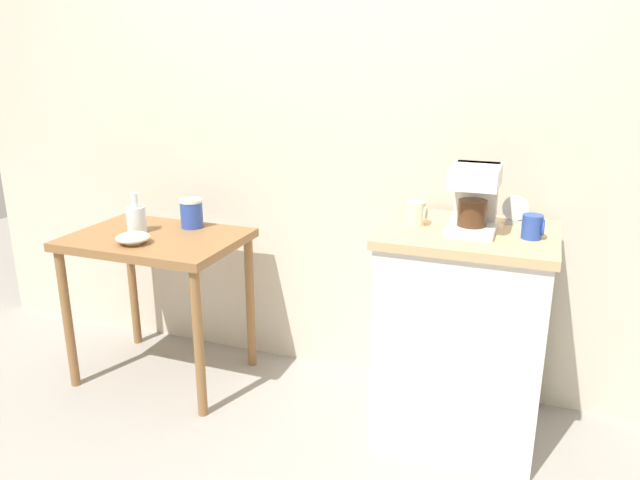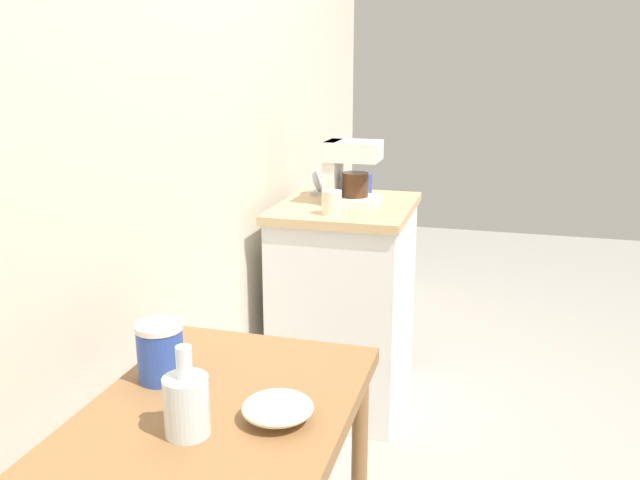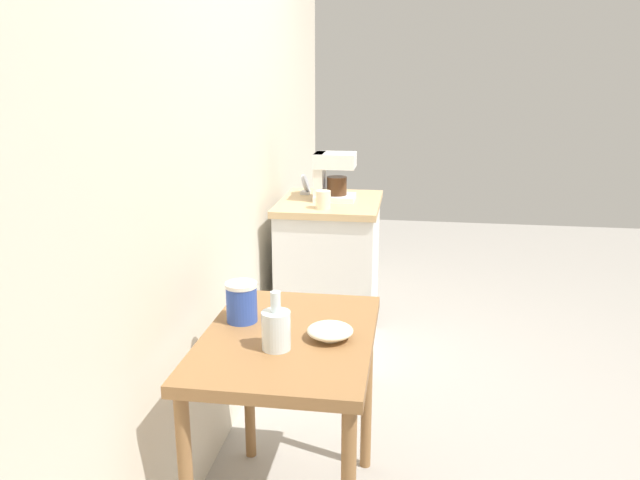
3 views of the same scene
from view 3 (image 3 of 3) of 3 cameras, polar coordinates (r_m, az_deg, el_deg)
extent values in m
plane|color=gray|center=(3.07, 0.41, -15.68)|extent=(8.00, 8.00, 0.00)
cube|color=beige|center=(2.83, -8.58, 11.46)|extent=(4.40, 0.10, 2.80)
cube|color=olive|center=(2.10, -2.95, -9.20)|extent=(0.80, 0.57, 0.04)
cylinder|color=olive|center=(2.56, 4.35, -13.68)|extent=(0.04, 0.04, 0.69)
cylinder|color=olive|center=(2.63, -6.61, -12.86)|extent=(0.04, 0.04, 0.69)
cube|color=white|center=(3.53, 0.90, -3.72)|extent=(0.64, 0.52, 0.86)
cube|color=tan|center=(3.41, 0.93, 3.40)|extent=(0.67, 0.55, 0.04)
cylinder|color=beige|center=(2.05, 0.93, -9.02)|extent=(0.07, 0.07, 0.01)
ellipsoid|color=beige|center=(2.04, 0.94, -8.38)|extent=(0.15, 0.15, 0.04)
cylinder|color=silver|center=(1.97, -4.08, -8.34)|extent=(0.09, 0.09, 0.12)
cylinder|color=silver|center=(1.93, -4.13, -5.74)|extent=(0.03, 0.03, 0.07)
cylinder|color=#2D4CAD|center=(2.19, -7.25, -5.89)|extent=(0.11, 0.11, 0.13)
cylinder|color=white|center=(2.16, -7.31, -4.14)|extent=(0.11, 0.11, 0.01)
cube|color=white|center=(3.41, 1.39, 3.96)|extent=(0.18, 0.22, 0.03)
cube|color=white|center=(3.40, -0.03, 5.91)|extent=(0.16, 0.05, 0.26)
cube|color=white|center=(3.37, 1.41, 7.38)|extent=(0.18, 0.22, 0.08)
cylinder|color=#4C2D19|center=(3.39, 1.56, 5.03)|extent=(0.11, 0.11, 0.10)
cylinder|color=beige|center=(3.19, 0.30, 3.74)|extent=(0.08, 0.08, 0.09)
torus|color=beige|center=(3.22, 0.40, 3.89)|extent=(0.01, 0.06, 0.06)
cylinder|color=#2D4CAD|center=(3.61, 1.84, 5.12)|extent=(0.07, 0.07, 0.09)
torus|color=#2D4CAD|center=(3.65, 1.91, 5.23)|extent=(0.01, 0.06, 0.06)
cube|color=#B2B5BA|center=(3.58, -1.35, 4.42)|extent=(0.07, 0.05, 0.02)
cylinder|color=#B2B5BA|center=(3.57, -1.35, 5.30)|extent=(0.10, 0.05, 0.10)
cylinder|color=black|center=(3.57, -1.32, 5.30)|extent=(0.09, 0.03, 0.09)
camera|label=1|loc=(4.03, 37.31, 11.96)|focal=33.89mm
camera|label=2|loc=(0.72, 22.13, 4.01)|focal=36.80mm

